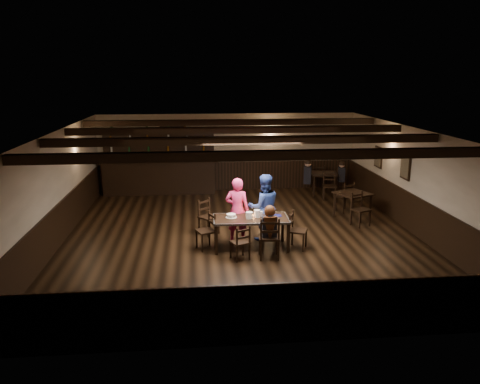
{
  "coord_description": "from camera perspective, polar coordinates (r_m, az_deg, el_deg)",
  "views": [
    {
      "loc": [
        -1.14,
        -11.34,
        4.05
      ],
      "look_at": [
        -0.03,
        0.2,
        1.11
      ],
      "focal_mm": 35.0,
      "sensor_mm": 36.0,
      "label": 1
    }
  ],
  "objects": [
    {
      "name": "man_blue",
      "position": [
        11.59,
        2.93,
        -1.87
      ],
      "size": [
        0.88,
        0.73,
        1.67
      ],
      "primitive_type": "imported",
      "rotation": [
        0.0,
        0.0,
        3.26
      ],
      "color": "navy",
      "rests_on": "ground"
    },
    {
      "name": "chair_end_left",
      "position": [
        11.1,
        -3.84,
        -4.35
      ],
      "size": [
        0.52,
        0.53,
        0.88
      ],
      "color": "black",
      "rests_on": "ground"
    },
    {
      "name": "chair_end_right",
      "position": [
        11.16,
        6.7,
        -4.3
      ],
      "size": [
        0.53,
        0.54,
        0.89
      ],
      "color": "black",
      "rests_on": "ground"
    },
    {
      "name": "dining_table",
      "position": [
        11.05,
        1.33,
        -3.49
      ],
      "size": [
        1.79,
        0.93,
        0.75
      ],
      "color": "black",
      "rests_on": "ground"
    },
    {
      "name": "back_table_b",
      "position": [
        16.27,
        10.19,
        1.97
      ],
      "size": [
        1.0,
        1.0,
        0.75
      ],
      "color": "black",
      "rests_on": "ground"
    },
    {
      "name": "bar_counter",
      "position": [
        16.44,
        -9.76,
        2.38
      ],
      "size": [
        3.99,
        0.7,
        2.2
      ],
      "color": "black",
      "rests_on": "ground"
    },
    {
      "name": "tea_light",
      "position": [
        11.11,
        1.54,
        -2.9
      ],
      "size": [
        0.05,
        0.05,
        0.06
      ],
      "color": "#A5A8AD",
      "rests_on": "dining_table"
    },
    {
      "name": "back_table_a",
      "position": [
        13.72,
        13.58,
        -0.5
      ],
      "size": [
        1.13,
        1.13,
        0.75
      ],
      "color": "black",
      "rests_on": "ground"
    },
    {
      "name": "bg_patron_right",
      "position": [
        16.32,
        12.27,
        2.46
      ],
      "size": [
        0.25,
        0.36,
        0.69
      ],
      "color": "black",
      "rests_on": "ground"
    },
    {
      "name": "pepper_shaker",
      "position": [
        11.03,
        3.54,
        -2.93
      ],
      "size": [
        0.04,
        0.04,
        0.09
      ],
      "primitive_type": "cylinder",
      "color": "#A5A8AD",
      "rests_on": "dining_table"
    },
    {
      "name": "bg_patron_left",
      "position": [
        15.81,
        8.26,
        2.51
      ],
      "size": [
        0.35,
        0.45,
        0.81
      ],
      "color": "black",
      "rests_on": "ground"
    },
    {
      "name": "chair_near_right",
      "position": [
        10.43,
        3.61,
        -5.27
      ],
      "size": [
        0.49,
        0.47,
        0.98
      ],
      "color": "black",
      "rests_on": "ground"
    },
    {
      "name": "cake",
      "position": [
        11.04,
        -1.09,
        -2.93
      ],
      "size": [
        0.27,
        0.27,
        0.09
      ],
      "color": "white",
      "rests_on": "dining_table"
    },
    {
      "name": "woman_pink",
      "position": [
        11.45,
        -0.33,
        -2.2
      ],
      "size": [
        0.67,
        0.52,
        1.61
      ],
      "primitive_type": "imported",
      "rotation": [
        0.0,
        0.0,
        2.88
      ],
      "color": "#FF3BA2",
      "rests_on": "ground"
    },
    {
      "name": "salt_shaker",
      "position": [
        11.0,
        3.44,
        -2.98
      ],
      "size": [
        0.03,
        0.03,
        0.08
      ],
      "primitive_type": "cylinder",
      "color": "silver",
      "rests_on": "dining_table"
    },
    {
      "name": "menu_red",
      "position": [
        10.95,
        3.71,
        -3.29
      ],
      "size": [
        0.29,
        0.23,
        0.0
      ],
      "primitive_type": "cube",
      "rotation": [
        0.0,
        0.0,
        -0.2
      ],
      "color": "maroon",
      "rests_on": "dining_table"
    },
    {
      "name": "room_shell",
      "position": [
        11.66,
        0.27,
        2.86
      ],
      "size": [
        9.02,
        10.02,
        2.71
      ],
      "color": "beige",
      "rests_on": "ground"
    },
    {
      "name": "plate_stack_b",
      "position": [
        11.06,
        2.09,
        -2.63
      ],
      "size": [
        0.15,
        0.15,
        0.18
      ],
      "primitive_type": "cylinder",
      "color": "white",
      "rests_on": "dining_table"
    },
    {
      "name": "seated_person",
      "position": [
        10.41,
        3.61,
        -3.84
      ],
      "size": [
        0.33,
        0.49,
        0.8
      ],
      "color": "black",
      "rests_on": "ground"
    },
    {
      "name": "menu_blue",
      "position": [
        11.22,
        4.22,
        -2.86
      ],
      "size": [
        0.33,
        0.24,
        0.0
      ],
      "primitive_type": "cube",
      "rotation": [
        0.0,
        0.0,
        0.05
      ],
      "color": "#0D0E42",
      "rests_on": "dining_table"
    },
    {
      "name": "chair_near_left",
      "position": [
        10.39,
        0.18,
        -5.91
      ],
      "size": [
        0.48,
        0.47,
        0.8
      ],
      "color": "black",
      "rests_on": "ground"
    },
    {
      "name": "drink_glass",
      "position": [
        11.13,
        2.59,
        -2.67
      ],
      "size": [
        0.08,
        0.08,
        0.12
      ],
      "primitive_type": "cylinder",
      "color": "silver",
      "rests_on": "dining_table"
    },
    {
      "name": "ground",
      "position": [
        12.09,
        0.23,
        -5.31
      ],
      "size": [
        10.0,
        10.0,
        0.0
      ],
      "primitive_type": "plane",
      "color": "black",
      "rests_on": "ground"
    },
    {
      "name": "chair_far_pushed",
      "position": [
        12.12,
        -4.1,
        -2.63
      ],
      "size": [
        0.59,
        0.59,
        0.92
      ],
      "color": "black",
      "rests_on": "ground"
    },
    {
      "name": "plate_stack_a",
      "position": [
        10.96,
        1.14,
        -2.83
      ],
      "size": [
        0.16,
        0.16,
        0.15
      ],
      "primitive_type": "cylinder",
      "color": "white",
      "rests_on": "dining_table"
    }
  ]
}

